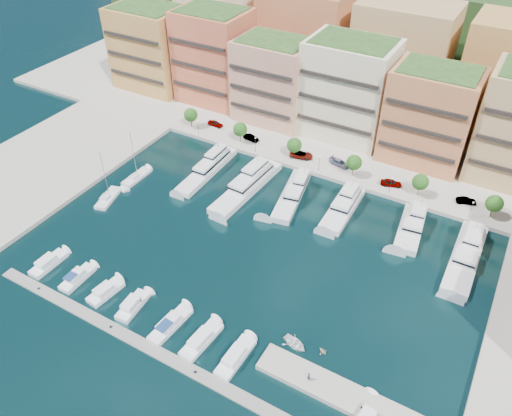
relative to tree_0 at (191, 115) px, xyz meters
The scene contains 49 objects.
ground 52.39m from the tree_0, 39.95° to the right, with size 400.00×400.00×0.00m, color black.
north_quay 49.34m from the tree_0, 35.47° to the left, with size 220.00×64.00×2.00m, color #9E998E.
west_quay 47.21m from the tree_0, 117.93° to the right, with size 34.00×76.00×2.00m, color #9E998E.
hillside 86.46m from the tree_0, 62.40° to the left, with size 240.00×40.00×58.00m, color #223E19.
south_pontoon 73.65m from the tree_0, 59.77° to the right, with size 72.00×2.20×0.35m, color gray.
finger_pier 89.46m from the tree_0, 38.41° to the right, with size 32.00×5.00×2.00m, color #9E998E.
apartment_0 31.96m from the tree_0, 147.61° to the left, with size 22.00×16.50×24.80m.
apartment_1 21.20m from the tree_0, 102.21° to the left, with size 20.00×16.50×26.80m.
apartment_2 24.86m from the tree_0, 44.13° to the left, with size 20.00×15.50×22.80m.
apartment_3 43.22m from the tree_0, 25.95° to the left, with size 22.00×16.50×25.80m.
apartment_4 62.75m from the tree_0, 15.37° to the left, with size 20.00×15.50×23.80m.
backblock_0 44.63m from the tree_0, 110.32° to the left, with size 26.00×18.00×30.00m, color #F4E6BD.
backblock_1 44.63m from the tree_0, 69.68° to the left, with size 26.00×18.00×30.00m, color #CE784D.
backblock_2 61.58m from the tree_0, 41.99° to the left, with size 26.00×18.00×30.00m, color tan.
tree_0 is the anchor object (origin of this frame).
tree_1 16.00m from the tree_0, ahead, with size 3.80×3.80×5.65m.
tree_2 32.00m from the tree_0, ahead, with size 3.80×3.80×5.65m.
tree_3 48.00m from the tree_0, ahead, with size 3.80×3.80×5.65m.
tree_4 64.00m from the tree_0, ahead, with size 3.80×3.80×5.65m.
tree_5 80.00m from the tree_0, ahead, with size 3.80×3.80×5.65m.
lamppost_0 4.70m from the tree_0, 29.90° to the right, with size 0.30×0.30×4.20m.
lamppost_1 22.14m from the tree_0, ahead, with size 0.30×0.30×4.20m.
lamppost_2 40.08m from the tree_0, ahead, with size 0.30×0.30×4.20m.
lamppost_3 58.05m from the tree_0, ahead, with size 0.30×0.30×4.20m.
lamppost_4 76.04m from the tree_0, ahead, with size 0.30×0.30×4.20m.
yacht_1 21.95m from the tree_0, 43.06° to the right, with size 4.73×22.40×7.30m.
yacht_2 32.26m from the tree_0, 29.46° to the right, with size 6.35×24.84×7.30m.
yacht_3 41.11m from the tree_0, 19.33° to the right, with size 7.99×20.23×7.30m.
yacht_4 52.46m from the tree_0, 13.82° to the right, with size 5.36×17.50×7.30m.
yacht_5 67.13m from the tree_0, ahead, with size 6.56×15.89×7.30m.
yacht_6 79.52m from the tree_0, 10.63° to the right, with size 5.36×22.23×7.30m.
cruiser_0 58.61m from the tree_0, 83.49° to the right, with size 2.85×7.97×2.55m.
cruiser_1 60.03m from the tree_0, 75.99° to the right, with size 2.85×7.64×2.66m.
cruiser_2 62.13m from the tree_0, 69.53° to the right, with size 3.66×7.38×2.55m.
cruiser_3 64.75m from the tree_0, 64.02° to the right, with size 3.40×7.56×2.55m.
cruiser_4 68.94m from the tree_0, 57.63° to the right, with size 3.38×9.37×2.66m.
cruiser_5 72.66m from the tree_0, 53.22° to the right, with size 3.52×9.05×2.55m.
cruiser_6 76.90m from the tree_0, 49.16° to the right, with size 3.05×8.92×2.55m.
sailboat_2 26.70m from the tree_0, 85.56° to the right, with size 2.77×8.32×13.20m.
sailboat_1 36.37m from the tree_0, 86.94° to the right, with size 4.87×8.84×13.20m.
tender_1 79.73m from the tree_0, 38.61° to the right, with size 1.41×1.63×0.86m, color beige.
tender_0 76.80m from the tree_0, 41.43° to the right, with size 3.16×4.43×0.92m, color white.
car_0 7.29m from the tree_0, 33.67° to the left, with size 1.85×4.60×1.57m, color gray.
car_1 18.53m from the tree_0, ahead, with size 1.56×4.47×1.47m, color gray.
car_2 33.75m from the tree_0, ahead, with size 2.75×5.96×1.66m, color gray.
car_3 43.69m from the tree_0, ahead, with size 2.15×5.29×1.53m, color gray.
car_4 57.50m from the tree_0, ahead, with size 1.95×4.85×1.65m, color gray.
car_5 74.47m from the tree_0, ahead, with size 1.51×4.34×1.43m, color gray.
person_0 84.01m from the tree_0, 41.88° to the right, with size 0.64×0.42×1.75m, color #27294E.
Camera 1 is at (37.32, -65.01, 71.02)m, focal length 35.00 mm.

